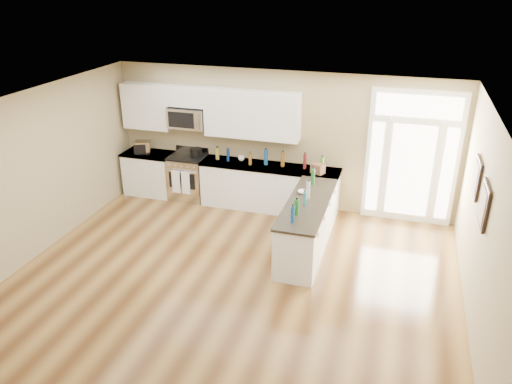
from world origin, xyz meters
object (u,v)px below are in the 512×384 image
kitchen_range (188,177)px  stockpot (196,152)px  peninsula_cabinet (307,228)px  toaster_oven (143,147)px

kitchen_range → stockpot: (0.19, 0.07, 0.57)m
kitchen_range → peninsula_cabinet: bearing=-26.6°
kitchen_range → toaster_oven: bearing=-176.2°
peninsula_cabinet → toaster_oven: toaster_oven is taller
stockpot → toaster_oven: (-1.17, -0.14, 0.03)m
toaster_oven → peninsula_cabinet: bearing=-39.5°
peninsula_cabinet → toaster_oven: (-3.88, 1.38, 0.64)m
peninsula_cabinet → kitchen_range: bearing=153.4°
peninsula_cabinet → toaster_oven: 4.17m
stockpot → kitchen_range: bearing=-158.4°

